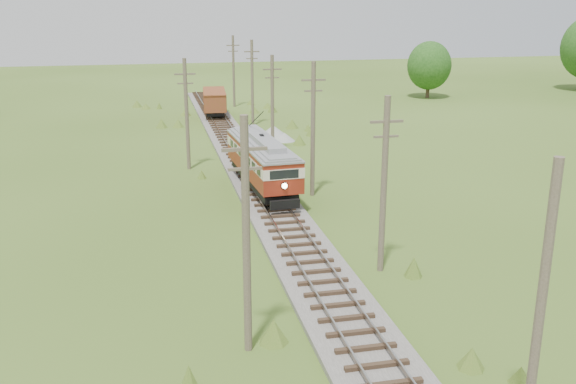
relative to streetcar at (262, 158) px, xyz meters
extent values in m
cube|color=#605B54|center=(0.00, 1.62, -2.33)|extent=(3.60, 96.00, 0.25)
cube|color=#726659|center=(-0.72, 1.62, -1.97)|extent=(0.08, 96.00, 0.17)
cube|color=#726659|center=(0.72, 1.62, -1.97)|extent=(0.08, 96.00, 0.17)
cube|color=#2D2116|center=(0.00, 1.62, -2.13)|extent=(2.40, 96.00, 0.16)
cube|color=black|center=(0.00, 0.00, -1.48)|extent=(2.86, 10.31, 0.42)
cube|color=maroon|center=(0.00, 0.00, -0.56)|extent=(3.31, 11.22, 1.02)
cube|color=beige|center=(0.00, 0.00, 0.27)|extent=(3.34, 11.28, 0.65)
cube|color=black|center=(0.00, 0.00, 0.27)|extent=(3.33, 10.78, 0.51)
cube|color=maroon|center=(0.00, 0.00, 0.73)|extent=(3.31, 11.22, 0.28)
cube|color=gray|center=(0.00, 0.00, 1.04)|extent=(3.37, 11.34, 0.35)
cube|color=gray|center=(0.00, 0.00, 1.35)|extent=(1.71, 8.37, 0.37)
sphere|color=#FFF2BF|center=(0.37, -5.60, -0.42)|extent=(0.33, 0.33, 0.33)
cylinder|color=black|center=(-0.11, 1.66, 2.40)|extent=(0.34, 4.29, 1.78)
cylinder|color=black|center=(-0.41, -4.23, -1.53)|extent=(0.16, 0.74, 0.74)
cylinder|color=black|center=(0.97, -4.13, -1.53)|extent=(0.16, 0.74, 0.74)
cylinder|color=black|center=(-0.97, 4.14, -1.53)|extent=(0.16, 0.74, 0.74)
cylinder|color=black|center=(0.41, 4.23, -1.53)|extent=(0.16, 0.74, 0.74)
cube|color=black|center=(0.00, 30.44, -1.58)|extent=(2.44, 6.74, 0.46)
cube|color=brown|center=(0.00, 30.44, -0.43)|extent=(2.98, 7.51, 1.83)
cube|color=brown|center=(0.00, 30.44, 0.53)|extent=(3.04, 7.66, 0.11)
cylinder|color=black|center=(-0.87, 28.30, -1.53)|extent=(0.17, 0.74, 0.73)
cylinder|color=black|center=(0.50, 28.19, -1.53)|extent=(0.17, 0.74, 0.73)
cylinder|color=black|center=(-0.51, 32.69, -1.53)|extent=(0.17, 0.74, 0.73)
cylinder|color=black|center=(0.87, 32.57, -1.53)|extent=(0.17, 0.74, 0.73)
cone|color=gray|center=(4.18, 17.37, -1.80)|extent=(3.51, 3.51, 1.32)
cone|color=gray|center=(5.06, 16.27, -2.07)|extent=(1.98, 1.98, 0.77)
cylinder|color=brown|center=(3.10, -27.38, 1.94)|extent=(0.30, 0.30, 8.80)
cylinder|color=brown|center=(3.30, -14.38, 1.84)|extent=(0.30, 0.30, 8.60)
cube|color=brown|center=(3.30, -14.38, 4.94)|extent=(1.60, 0.12, 0.12)
cube|color=brown|center=(3.30, -14.38, 4.24)|extent=(1.20, 0.10, 0.10)
cylinder|color=brown|center=(3.20, -1.38, 2.04)|extent=(0.30, 0.30, 9.00)
cube|color=brown|center=(3.20, -1.38, 5.34)|extent=(1.60, 0.12, 0.12)
cube|color=brown|center=(3.20, -1.38, 4.64)|extent=(1.20, 0.10, 0.10)
cylinder|color=brown|center=(3.00, 11.62, 1.74)|extent=(0.30, 0.30, 8.40)
cube|color=brown|center=(3.00, 11.62, 4.74)|extent=(1.60, 0.12, 0.12)
cube|color=brown|center=(3.00, 11.62, 4.04)|extent=(1.20, 0.10, 0.10)
cylinder|color=brown|center=(3.40, 24.62, 1.99)|extent=(0.30, 0.30, 8.90)
cube|color=brown|center=(3.40, 24.62, 5.24)|extent=(1.60, 0.12, 0.12)
cube|color=brown|center=(3.40, 24.62, 4.54)|extent=(1.20, 0.10, 0.10)
cylinder|color=brown|center=(3.20, 37.62, 1.89)|extent=(0.30, 0.30, 8.70)
cube|color=brown|center=(3.20, 37.62, 5.04)|extent=(1.60, 0.12, 0.12)
cube|color=brown|center=(3.20, 37.62, 4.34)|extent=(1.20, 0.10, 0.10)
cylinder|color=brown|center=(-4.20, -20.38, 2.04)|extent=(0.30, 0.30, 9.00)
cube|color=brown|center=(-4.20, -20.38, 5.34)|extent=(1.60, 0.12, 0.12)
cube|color=brown|center=(-4.20, -20.38, 4.64)|extent=(1.20, 0.10, 0.10)
cylinder|color=brown|center=(-4.50, 7.62, 1.84)|extent=(0.30, 0.30, 8.60)
cube|color=brown|center=(-4.50, 7.62, 4.94)|extent=(1.60, 0.12, 0.12)
cube|color=brown|center=(-4.50, 7.62, 4.24)|extent=(1.20, 0.10, 0.10)
cylinder|color=#38281C|center=(30.00, 39.62, -1.20)|extent=(0.50, 0.50, 2.52)
ellipsoid|color=#194314|center=(30.00, 39.62, 1.88)|extent=(5.88, 5.88, 6.47)
camera|label=1|loc=(-7.37, -41.84, 10.27)|focal=40.00mm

